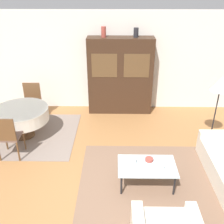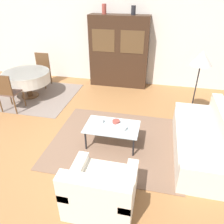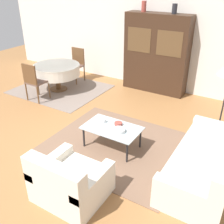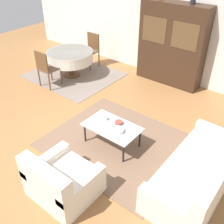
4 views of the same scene
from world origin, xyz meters
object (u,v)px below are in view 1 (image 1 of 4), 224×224
(bowl, at_px, (158,166))
(bowl_small, at_px, (149,159))
(floor_lamp, at_px, (221,86))
(vase_tall, at_px, (104,32))
(display_cabinet, at_px, (120,76))
(coffee_table, at_px, (147,167))
(dining_table, at_px, (21,115))
(dining_chair_far, at_px, (32,100))
(cup, at_px, (134,161))
(vase_short, at_px, (136,32))
(dining_chair_near, at_px, (8,135))

(bowl, height_order, bowl_small, bowl)
(floor_lamp, xyz_separation_m, vase_tall, (-2.51, 1.61, 0.80))
(display_cabinet, height_order, floor_lamp, display_cabinet)
(coffee_table, distance_m, dining_table, 3.21)
(vase_tall, bearing_deg, dining_chair_far, -163.84)
(display_cabinet, relative_size, floor_lamp, 1.29)
(cup, bearing_deg, floor_lamp, 35.80)
(cup, height_order, vase_tall, vase_tall)
(coffee_table, height_order, vase_short, vase_short)
(cup, xyz_separation_m, vase_short, (0.16, 2.94, 1.71))
(floor_lamp, height_order, bowl, floor_lamp)
(bowl, distance_m, vase_short, 3.54)
(display_cabinet, bearing_deg, bowl, -78.33)
(dining_chair_near, xyz_separation_m, dining_chair_far, (0.00, 1.71, 0.00))
(vase_short, bearing_deg, display_cabinet, -179.86)
(coffee_table, distance_m, dining_chair_near, 2.88)
(display_cabinet, distance_m, vase_tall, 1.24)
(cup, height_order, bowl, cup)
(dining_chair_far, bearing_deg, floor_lamp, 166.40)
(dining_table, xyz_separation_m, bowl, (2.95, -1.68, -0.12))
(vase_short, bearing_deg, dining_chair_far, -168.55)
(floor_lamp, relative_size, vase_short, 6.87)
(dining_chair_far, height_order, vase_tall, vase_tall)
(bowl, bearing_deg, dining_table, 150.31)
(display_cabinet, distance_m, dining_table, 2.74)
(bowl, bearing_deg, display_cabinet, 101.67)
(display_cabinet, bearing_deg, dining_chair_far, -166.76)
(dining_chair_far, bearing_deg, bowl, 139.31)
(cup, relative_size, vase_short, 0.39)
(bowl, relative_size, vase_tall, 0.81)
(dining_table, xyz_separation_m, vase_tall, (1.88, 1.40, 1.62))
(dining_table, bearing_deg, bowl_small, -27.69)
(dining_table, relative_size, vase_short, 5.41)
(display_cabinet, relative_size, bowl, 9.79)
(dining_chair_near, distance_m, vase_short, 3.87)
(coffee_table, bearing_deg, display_cabinet, 98.48)
(coffee_table, bearing_deg, dining_chair_near, 164.54)
(dining_chair_far, height_order, bowl, dining_chair_far)
(coffee_table, relative_size, vase_tall, 3.98)
(vase_tall, bearing_deg, bowl, -70.88)
(dining_table, relative_size, bowl, 5.99)
(cup, bearing_deg, dining_table, 148.69)
(coffee_table, distance_m, floor_lamp, 2.38)
(display_cabinet, distance_m, dining_chair_far, 2.42)
(dining_table, height_order, floor_lamp, floor_lamp)
(dining_chair_far, bearing_deg, dining_chair_near, 90.00)
(dining_chair_far, relative_size, bowl, 4.65)
(vase_tall, bearing_deg, bowl_small, -72.03)
(dining_table, bearing_deg, vase_short, 27.45)
(dining_table, bearing_deg, dining_chair_far, 90.00)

